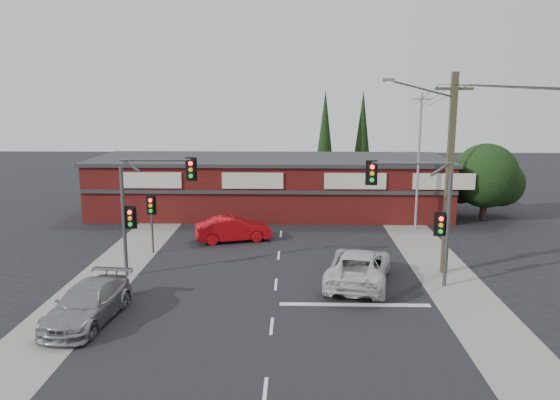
{
  "coord_description": "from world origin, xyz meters",
  "views": [
    {
      "loc": [
        0.87,
        -23.81,
        9.02
      ],
      "look_at": [
        0.14,
        3.0,
        3.72
      ],
      "focal_mm": 35.0,
      "sensor_mm": 36.0,
      "label": 1
    }
  ],
  "objects_px": {
    "white_suv": "(359,266)",
    "shop_building": "(270,185)",
    "silver_suv": "(88,304)",
    "utility_pole": "(447,168)",
    "red_sedan": "(233,229)"
  },
  "relations": [
    {
      "from": "white_suv",
      "to": "utility_pole",
      "type": "xyz_separation_m",
      "value": [
        4.38,
        1.7,
        4.56
      ]
    },
    {
      "from": "white_suv",
      "to": "silver_suv",
      "type": "bearing_deg",
      "value": 35.16
    },
    {
      "from": "shop_building",
      "to": "silver_suv",
      "type": "bearing_deg",
      "value": -107.29
    },
    {
      "from": "white_suv",
      "to": "red_sedan",
      "type": "xyz_separation_m",
      "value": [
        -6.86,
        7.4,
        -0.07
      ]
    },
    {
      "from": "silver_suv",
      "to": "shop_building",
      "type": "bearing_deg",
      "value": 78.31
    },
    {
      "from": "silver_suv",
      "to": "shop_building",
      "type": "height_order",
      "value": "shop_building"
    },
    {
      "from": "white_suv",
      "to": "shop_building",
      "type": "height_order",
      "value": "shop_building"
    },
    {
      "from": "red_sedan",
      "to": "silver_suv",
      "type": "bearing_deg",
      "value": 143.73
    },
    {
      "from": "silver_suv",
      "to": "red_sedan",
      "type": "bearing_deg",
      "value": 75.4
    },
    {
      "from": "red_sedan",
      "to": "shop_building",
      "type": "xyz_separation_m",
      "value": [
        1.89,
        8.29,
        1.37
      ]
    },
    {
      "from": "white_suv",
      "to": "silver_suv",
      "type": "xyz_separation_m",
      "value": [
        -11.35,
        -4.79,
        -0.08
      ]
    },
    {
      "from": "shop_building",
      "to": "utility_pole",
      "type": "distance_m",
      "value": 17.15
    },
    {
      "from": "white_suv",
      "to": "utility_pole",
      "type": "relative_size",
      "value": 0.6
    },
    {
      "from": "white_suv",
      "to": "silver_suv",
      "type": "distance_m",
      "value": 12.32
    },
    {
      "from": "white_suv",
      "to": "red_sedan",
      "type": "relative_size",
      "value": 1.29
    }
  ]
}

